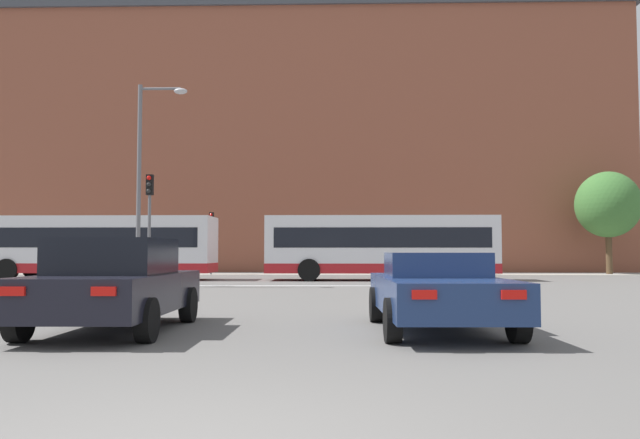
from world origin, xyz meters
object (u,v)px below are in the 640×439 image
Objects in this scene: car_saloon_left at (114,284)px; traffic_light_near_left at (149,211)px; car_roadster_right at (437,291)px; pedestrian_waiting at (480,258)px; bus_crossing_trailing at (94,246)px; street_lamp_junction at (147,164)px; bus_crossing_lead at (380,246)px; traffic_light_far_left at (211,232)px.

car_saloon_left is 1.00× the size of traffic_light_near_left.
car_roadster_right is 2.62× the size of pedestrian_waiting.
car_roadster_right is at bearing -145.13° from bus_crossing_trailing.
car_roadster_right is 0.39× the size of bus_crossing_trailing.
car_saloon_left is 20.47m from bus_crossing_trailing.
pedestrian_waiting is at bearing 38.63° from traffic_light_near_left.
car_roadster_right is at bearing -55.44° from street_lamp_junction.
bus_crossing_lead is 10.64m from traffic_light_near_left.
bus_crossing_trailing is (-13.43, 0.08, 0.01)m from bus_crossing_lead.
street_lamp_junction is (-9.12, -5.96, 3.00)m from bus_crossing_lead.
bus_crossing_trailing reaches higher than bus_crossing_lead.
street_lamp_junction reaches higher than traffic_light_near_left.
car_saloon_left is at bearing -81.87° from traffic_light_far_left.
car_saloon_left reaches higher than car_roadster_right.
car_saloon_left is at bearing -179.68° from car_roadster_right.
car_roadster_right is at bearing 0.90° from car_saloon_left.
bus_crossing_lead is at bearing -32.42° from pedestrian_waiting.
bus_crossing_lead is 1.39× the size of street_lamp_junction.
street_lamp_junction reaches higher than bus_crossing_trailing.
pedestrian_waiting is (15.60, 0.06, -1.49)m from traffic_light_far_left.
street_lamp_junction reaches higher than traffic_light_far_left.
car_roadster_right is 1.02× the size of traffic_light_near_left.
car_saloon_left is 28.75m from pedestrian_waiting.
bus_crossing_trailing is at bearing 89.65° from bus_crossing_lead.
bus_crossing_trailing is at bearing 129.02° from traffic_light_near_left.
pedestrian_waiting is (15.51, 12.40, -1.91)m from traffic_light_near_left.
street_lamp_junction is (-3.49, 12.86, 3.82)m from car_saloon_left.
traffic_light_near_left reaches higher than pedestrian_waiting.
bus_crossing_trailing is at bearing 111.60° from car_saloon_left.
bus_crossing_trailing is 6.70× the size of pedestrian_waiting.
bus_crossing_trailing is 6.72m from traffic_light_near_left.
street_lamp_junction is at bearing -41.20° from pedestrian_waiting.
street_lamp_junction reaches higher than bus_crossing_lead.
street_lamp_junction is at bearing -88.94° from traffic_light_far_left.
car_saloon_left is 2.55× the size of pedestrian_waiting.
traffic_light_far_left reaches higher than car_saloon_left.
traffic_light_far_left is 0.84× the size of traffic_light_near_left.
traffic_light_near_left is at bearing 121.81° from car_roadster_right.
street_lamp_junction is at bearing -80.20° from traffic_light_near_left.
traffic_light_near_left is at bearing 99.80° from street_lamp_junction.
traffic_light_near_left reaches higher than car_roadster_right.
traffic_light_near_left is (-3.64, 13.78, 2.13)m from car_saloon_left.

